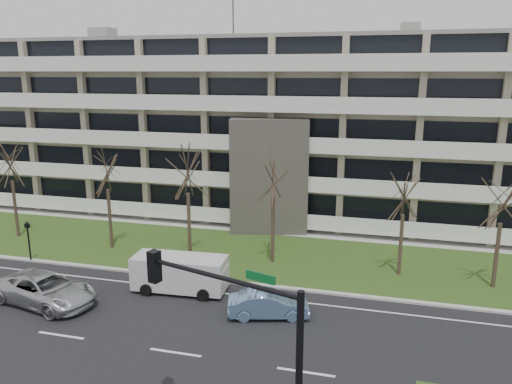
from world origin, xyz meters
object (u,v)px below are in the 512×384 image
(blue_sedan, at_px, (268,304))
(traffic_signal, at_px, (243,342))
(silver_pickup, at_px, (45,289))
(white_van, at_px, (181,271))
(pedestrian_signal, at_px, (28,236))

(blue_sedan, relative_size, traffic_signal, 0.62)
(silver_pickup, xyz_separation_m, blue_sedan, (12.23, 1.65, -0.14))
(blue_sedan, distance_m, white_van, 5.91)
(silver_pickup, height_order, white_van, white_van)
(white_van, relative_size, pedestrian_signal, 1.96)
(blue_sedan, distance_m, traffic_signal, 10.78)
(white_van, bearing_deg, pedestrian_signal, 168.30)
(silver_pickup, height_order, blue_sedan, silver_pickup)
(blue_sedan, bearing_deg, traffic_signal, 173.29)
(silver_pickup, relative_size, white_van, 1.09)
(blue_sedan, xyz_separation_m, white_van, (-5.62, 1.75, 0.56))
(silver_pickup, xyz_separation_m, white_van, (6.61, 3.41, 0.42))
(silver_pickup, relative_size, traffic_signal, 0.88)
(traffic_signal, bearing_deg, pedestrian_signal, 161.44)
(silver_pickup, relative_size, pedestrian_signal, 2.14)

